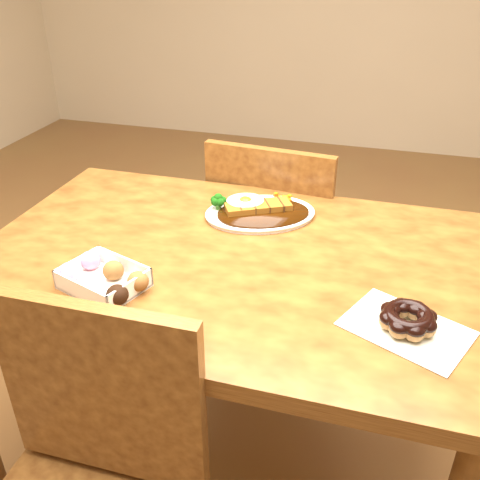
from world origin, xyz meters
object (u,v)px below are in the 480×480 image
(table, at_px, (229,289))
(katsu_curry_plate, at_px, (258,211))
(chair_far, at_px, (278,246))
(donut_box, at_px, (103,278))
(pon_de_ring, at_px, (408,320))

(table, relative_size, katsu_curry_plate, 3.44)
(chair_far, relative_size, donut_box, 4.27)
(chair_far, bearing_deg, katsu_curry_plate, 96.69)
(katsu_curry_plate, distance_m, pon_de_ring, 0.55)
(table, distance_m, pon_de_ring, 0.46)
(table, xyz_separation_m, donut_box, (-0.22, -0.20, 0.12))
(table, relative_size, pon_de_ring, 4.44)
(table, height_order, katsu_curry_plate, katsu_curry_plate)
(katsu_curry_plate, bearing_deg, pon_de_ring, -44.55)
(table, height_order, donut_box, donut_box)
(chair_far, bearing_deg, pon_de_ring, 124.98)
(katsu_curry_plate, bearing_deg, chair_far, 91.22)
(chair_far, relative_size, katsu_curry_plate, 2.50)
(katsu_curry_plate, distance_m, donut_box, 0.48)
(table, xyz_separation_m, chair_far, (0.01, 0.54, -0.17))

